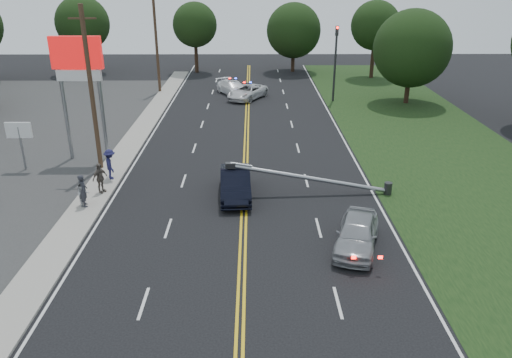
{
  "coord_description": "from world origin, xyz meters",
  "views": [
    {
      "loc": [
        0.46,
        -17.69,
        11.65
      ],
      "look_at": [
        0.64,
        6.19,
        1.7
      ],
      "focal_mm": 35.0,
      "sensor_mm": 36.0,
      "label": 1
    }
  ],
  "objects_px": {
    "utility_pole_mid": "(91,90)",
    "bystander_a": "(83,190)",
    "utility_pole_far": "(156,42)",
    "bystander_b": "(83,191)",
    "fallen_streetlight": "(319,179)",
    "emergency_b": "(233,88)",
    "small_sign": "(19,134)",
    "waiting_sedan": "(357,233)",
    "bystander_d": "(100,178)",
    "crashed_sedan": "(235,184)",
    "emergency_a": "(247,92)",
    "bystander_c": "(110,164)",
    "pylon_sign": "(78,69)",
    "traffic_signal": "(335,57)"
  },
  "relations": [
    {
      "from": "utility_pole_far",
      "to": "bystander_b",
      "type": "xyz_separation_m",
      "value": [
        0.67,
        -27.49,
        -4.2
      ]
    },
    {
      "from": "bystander_d",
      "to": "crashed_sedan",
      "type": "bearing_deg",
      "value": -61.68
    },
    {
      "from": "fallen_streetlight",
      "to": "bystander_b",
      "type": "bearing_deg",
      "value": -173.31
    },
    {
      "from": "traffic_signal",
      "to": "crashed_sedan",
      "type": "bearing_deg",
      "value": -111.6
    },
    {
      "from": "pylon_sign",
      "to": "fallen_streetlight",
      "type": "bearing_deg",
      "value": -22.22
    },
    {
      "from": "small_sign",
      "to": "bystander_b",
      "type": "bearing_deg",
      "value": -45.08
    },
    {
      "from": "utility_pole_mid",
      "to": "waiting_sedan",
      "type": "distance_m",
      "value": 17.99
    },
    {
      "from": "fallen_streetlight",
      "to": "waiting_sedan",
      "type": "distance_m",
      "value": 6.02
    },
    {
      "from": "bystander_d",
      "to": "bystander_b",
      "type": "bearing_deg",
      "value": -164.25
    },
    {
      "from": "utility_pole_far",
      "to": "emergency_b",
      "type": "distance_m",
      "value": 8.9
    },
    {
      "from": "fallen_streetlight",
      "to": "emergency_b",
      "type": "height_order",
      "value": "fallen_streetlight"
    },
    {
      "from": "crashed_sedan",
      "to": "emergency_a",
      "type": "height_order",
      "value": "crashed_sedan"
    },
    {
      "from": "utility_pole_mid",
      "to": "bystander_d",
      "type": "relative_size",
      "value": 5.8
    },
    {
      "from": "fallen_streetlight",
      "to": "bystander_a",
      "type": "xyz_separation_m",
      "value": [
        -12.65,
        -1.64,
        0.09
      ]
    },
    {
      "from": "fallen_streetlight",
      "to": "crashed_sedan",
      "type": "distance_m",
      "value": 4.69
    },
    {
      "from": "bystander_d",
      "to": "fallen_streetlight",
      "type": "bearing_deg",
      "value": -59.61
    },
    {
      "from": "pylon_sign",
      "to": "small_sign",
      "type": "distance_m",
      "value": 5.45
    },
    {
      "from": "traffic_signal",
      "to": "pylon_sign",
      "type": "bearing_deg",
      "value": -139.61
    },
    {
      "from": "emergency_a",
      "to": "bystander_a",
      "type": "distance_m",
      "value": 25.99
    },
    {
      "from": "emergency_b",
      "to": "fallen_streetlight",
      "type": "bearing_deg",
      "value": -105.57
    },
    {
      "from": "fallen_streetlight",
      "to": "crashed_sedan",
      "type": "xyz_separation_m",
      "value": [
        -4.68,
        -0.23,
        -0.15
      ]
    },
    {
      "from": "utility_pole_mid",
      "to": "bystander_d",
      "type": "xyz_separation_m",
      "value": [
        1.11,
        -3.88,
        -4.1
      ]
    },
    {
      "from": "utility_pole_far",
      "to": "bystander_a",
      "type": "xyz_separation_m",
      "value": [
        0.74,
        -27.64,
        -4.08
      ]
    },
    {
      "from": "waiting_sedan",
      "to": "bystander_a",
      "type": "bearing_deg",
      "value": 179.71
    },
    {
      "from": "pylon_sign",
      "to": "fallen_streetlight",
      "type": "distance_m",
      "value": 16.66
    },
    {
      "from": "small_sign",
      "to": "waiting_sedan",
      "type": "bearing_deg",
      "value": -27.4
    },
    {
      "from": "utility_pole_mid",
      "to": "bystander_a",
      "type": "bearing_deg",
      "value": -82.53
    },
    {
      "from": "fallen_streetlight",
      "to": "bystander_c",
      "type": "bearing_deg",
      "value": 170.09
    },
    {
      "from": "pylon_sign",
      "to": "small_sign",
      "type": "height_order",
      "value": "pylon_sign"
    },
    {
      "from": "waiting_sedan",
      "to": "emergency_a",
      "type": "distance_m",
      "value": 29.33
    },
    {
      "from": "utility_pole_far",
      "to": "emergency_a",
      "type": "bearing_deg",
      "value": -18.47
    },
    {
      "from": "fallen_streetlight",
      "to": "bystander_a",
      "type": "relative_size",
      "value": 5.27
    },
    {
      "from": "bystander_d",
      "to": "waiting_sedan",
      "type": "bearing_deg",
      "value": -83.59
    },
    {
      "from": "crashed_sedan",
      "to": "emergency_a",
      "type": "distance_m",
      "value": 23.17
    },
    {
      "from": "fallen_streetlight",
      "to": "emergency_a",
      "type": "relative_size",
      "value": 1.87
    },
    {
      "from": "emergency_a",
      "to": "bystander_c",
      "type": "distance_m",
      "value": 22.29
    },
    {
      "from": "small_sign",
      "to": "waiting_sedan",
      "type": "height_order",
      "value": "small_sign"
    },
    {
      "from": "small_sign",
      "to": "bystander_b",
      "type": "distance_m",
      "value": 7.89
    },
    {
      "from": "small_sign",
      "to": "crashed_sedan",
      "type": "height_order",
      "value": "small_sign"
    },
    {
      "from": "emergency_b",
      "to": "bystander_b",
      "type": "height_order",
      "value": "bystander_b"
    },
    {
      "from": "waiting_sedan",
      "to": "bystander_d",
      "type": "height_order",
      "value": "bystander_d"
    },
    {
      "from": "crashed_sedan",
      "to": "bystander_a",
      "type": "distance_m",
      "value": 8.09
    },
    {
      "from": "small_sign",
      "to": "utility_pole_mid",
      "type": "bearing_deg",
      "value": 0.0
    },
    {
      "from": "traffic_signal",
      "to": "emergency_b",
      "type": "height_order",
      "value": "traffic_signal"
    },
    {
      "from": "pylon_sign",
      "to": "bystander_a",
      "type": "height_order",
      "value": "pylon_sign"
    },
    {
      "from": "emergency_b",
      "to": "bystander_b",
      "type": "bearing_deg",
      "value": -133.32
    },
    {
      "from": "waiting_sedan",
      "to": "bystander_a",
      "type": "distance_m",
      "value": 14.29
    },
    {
      "from": "emergency_a",
      "to": "crashed_sedan",
      "type": "bearing_deg",
      "value": -62.04
    },
    {
      "from": "bystander_c",
      "to": "bystander_a",
      "type": "bearing_deg",
      "value": 149.87
    },
    {
      "from": "small_sign",
      "to": "fallen_streetlight",
      "type": "xyz_separation_m",
      "value": [
        18.19,
        -4.0,
        -1.41
      ]
    }
  ]
}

